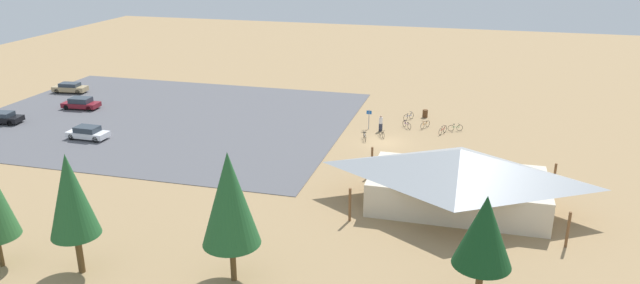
{
  "coord_description": "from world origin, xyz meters",
  "views": [
    {
      "loc": [
        -8.39,
        56.72,
        20.23
      ],
      "look_at": [
        5.49,
        4.78,
        1.2
      ],
      "focal_mm": 33.25,
      "sensor_mm": 36.0,
      "label": 1
    }
  ],
  "objects_px": {
    "bicycle_black_yard_front": "(382,134)",
    "car_maroon_far_end": "(81,103)",
    "trash_bin": "(425,114)",
    "bicycle_orange_back_row": "(425,125)",
    "car_black_mid_lot": "(1,117)",
    "pine_midwest": "(484,231)",
    "car_white_front_row": "(88,133)",
    "bicycle_white_trailside": "(365,136)",
    "bike_pavilion": "(458,176)",
    "pine_far_east": "(71,196)",
    "bicycle_green_near_sign": "(455,128)",
    "visitor_near_lot": "(381,123)",
    "car_tan_end_stall": "(70,88)",
    "lot_sign": "(369,117)",
    "pine_center": "(230,199)",
    "bicycle_purple_front_row": "(407,125)",
    "bicycle_blue_edge_north": "(409,117)",
    "bicycle_red_by_bin": "(443,130)"
  },
  "relations": [
    {
      "from": "bike_pavilion",
      "to": "pine_midwest",
      "type": "height_order",
      "value": "pine_midwest"
    },
    {
      "from": "visitor_near_lot",
      "to": "car_maroon_far_end",
      "type": "bearing_deg",
      "value": 1.52
    },
    {
      "from": "car_white_front_row",
      "to": "car_tan_end_stall",
      "type": "bearing_deg",
      "value": -48.72
    },
    {
      "from": "pine_far_east",
      "to": "pine_midwest",
      "type": "distance_m",
      "value": 24.31
    },
    {
      "from": "pine_midwest",
      "to": "bicycle_orange_back_row",
      "type": "xyz_separation_m",
      "value": [
        6.05,
        -32.51,
        -4.47
      ]
    },
    {
      "from": "bicycle_black_yard_front",
      "to": "bicycle_green_near_sign",
      "type": "relative_size",
      "value": 0.93
    },
    {
      "from": "pine_center",
      "to": "bicycle_orange_back_row",
      "type": "height_order",
      "value": "pine_center"
    },
    {
      "from": "car_tan_end_stall",
      "to": "trash_bin",
      "type": "bearing_deg",
      "value": -178.75
    },
    {
      "from": "trash_bin",
      "to": "car_white_front_row",
      "type": "distance_m",
      "value": 37.07
    },
    {
      "from": "trash_bin",
      "to": "bicycle_black_yard_front",
      "type": "bearing_deg",
      "value": 65.63
    },
    {
      "from": "lot_sign",
      "to": "bicycle_white_trailside",
      "type": "distance_m",
      "value": 3.75
    },
    {
      "from": "bike_pavilion",
      "to": "bicycle_black_yard_front",
      "type": "relative_size",
      "value": 10.47
    },
    {
      "from": "trash_bin",
      "to": "pine_center",
      "type": "distance_m",
      "value": 38.68
    },
    {
      "from": "pine_center",
      "to": "bike_pavilion",
      "type": "bearing_deg",
      "value": -131.94
    },
    {
      "from": "bicycle_red_by_bin",
      "to": "car_tan_end_stall",
      "type": "xyz_separation_m",
      "value": [
        49.31,
        -4.51,
        0.33
      ]
    },
    {
      "from": "pine_center",
      "to": "car_maroon_far_end",
      "type": "distance_m",
      "value": 44.67
    },
    {
      "from": "pine_far_east",
      "to": "bicycle_blue_edge_north",
      "type": "xyz_separation_m",
      "value": [
        -16.0,
        -37.68,
        -4.89
      ]
    },
    {
      "from": "pine_far_east",
      "to": "car_tan_end_stall",
      "type": "xyz_separation_m",
      "value": [
        29.18,
        -38.1,
        -4.56
      ]
    },
    {
      "from": "pine_far_east",
      "to": "bicycle_black_yard_front",
      "type": "bearing_deg",
      "value": -114.4
    },
    {
      "from": "pine_far_east",
      "to": "car_maroon_far_end",
      "type": "bearing_deg",
      "value": -54.17
    },
    {
      "from": "trash_bin",
      "to": "bicycle_orange_back_row",
      "type": "height_order",
      "value": "trash_bin"
    },
    {
      "from": "car_white_front_row",
      "to": "bicycle_blue_edge_north",
      "type": "bearing_deg",
      "value": -153.79
    },
    {
      "from": "lot_sign",
      "to": "bicycle_purple_front_row",
      "type": "xyz_separation_m",
      "value": [
        -3.97,
        -1.46,
        -1.06
      ]
    },
    {
      "from": "bicycle_white_trailside",
      "to": "visitor_near_lot",
      "type": "distance_m",
      "value": 3.49
    },
    {
      "from": "trash_bin",
      "to": "visitor_near_lot",
      "type": "distance_m",
      "value": 7.6
    },
    {
      "from": "pine_center",
      "to": "bicycle_green_near_sign",
      "type": "bearing_deg",
      "value": -109.48
    },
    {
      "from": "car_white_front_row",
      "to": "visitor_near_lot",
      "type": "xyz_separation_m",
      "value": [
        -28.87,
        -10.5,
        0.21
      ]
    },
    {
      "from": "bicycle_orange_back_row",
      "to": "visitor_near_lot",
      "type": "height_order",
      "value": "visitor_near_lot"
    },
    {
      "from": "pine_far_east",
      "to": "bicycle_green_near_sign",
      "type": "relative_size",
      "value": 5.06
    },
    {
      "from": "bicycle_black_yard_front",
      "to": "car_maroon_far_end",
      "type": "relative_size",
      "value": 0.33
    },
    {
      "from": "pine_midwest",
      "to": "car_white_front_row",
      "type": "height_order",
      "value": "pine_midwest"
    },
    {
      "from": "pine_far_east",
      "to": "bicycle_red_by_bin",
      "type": "xyz_separation_m",
      "value": [
        -20.13,
        -33.59,
        -4.89
      ]
    },
    {
      "from": "pine_center",
      "to": "car_maroon_far_end",
      "type": "relative_size",
      "value": 1.89
    },
    {
      "from": "car_black_mid_lot",
      "to": "bike_pavilion",
      "type": "bearing_deg",
      "value": 170.21
    },
    {
      "from": "bike_pavilion",
      "to": "bicycle_blue_edge_north",
      "type": "relative_size",
      "value": 10.28
    },
    {
      "from": "trash_bin",
      "to": "bicycle_purple_front_row",
      "type": "height_order",
      "value": "trash_bin"
    },
    {
      "from": "visitor_near_lot",
      "to": "bicycle_white_trailside",
      "type": "bearing_deg",
      "value": 71.08
    },
    {
      "from": "bicycle_blue_edge_north",
      "to": "car_tan_end_stall",
      "type": "distance_m",
      "value": 45.19
    },
    {
      "from": "bicycle_orange_back_row",
      "to": "car_black_mid_lot",
      "type": "height_order",
      "value": "car_black_mid_lot"
    },
    {
      "from": "pine_midwest",
      "to": "pine_center",
      "type": "relative_size",
      "value": 0.83
    },
    {
      "from": "pine_center",
      "to": "car_maroon_far_end",
      "type": "height_order",
      "value": "pine_center"
    },
    {
      "from": "lot_sign",
      "to": "bicycle_red_by_bin",
      "type": "height_order",
      "value": "lot_sign"
    },
    {
      "from": "pine_midwest",
      "to": "bicycle_blue_edge_north",
      "type": "relative_size",
      "value": 4.68
    },
    {
      "from": "bicycle_white_trailside",
      "to": "car_maroon_far_end",
      "type": "xyz_separation_m",
      "value": [
        35.43,
        -2.29,
        0.33
      ]
    },
    {
      "from": "bicycle_black_yard_front",
      "to": "car_white_front_row",
      "type": "distance_m",
      "value": 30.54
    },
    {
      "from": "bicycle_white_trailside",
      "to": "trash_bin",
      "type": "bearing_deg",
      "value": -118.77
    },
    {
      "from": "lot_sign",
      "to": "pine_far_east",
      "type": "xyz_separation_m",
      "value": [
        12.22,
        33.12,
        3.86
      ]
    },
    {
      "from": "bicycle_orange_back_row",
      "to": "visitor_near_lot",
      "type": "bearing_deg",
      "value": 27.04
    },
    {
      "from": "bike_pavilion",
      "to": "bicycle_blue_edge_north",
      "type": "xyz_separation_m",
      "value": [
        6.37,
        -21.87,
        -2.22
      ]
    },
    {
      "from": "lot_sign",
      "to": "car_black_mid_lot",
      "type": "bearing_deg",
      "value": 12.08
    }
  ]
}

